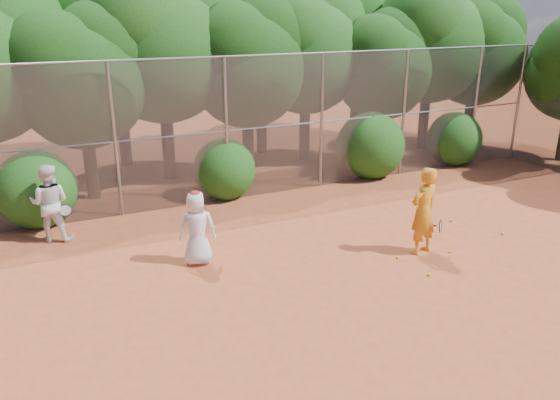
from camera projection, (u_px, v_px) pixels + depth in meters
name	position (u px, v px, depth m)	size (l,w,h in m)	color
ground	(377.00, 282.00, 11.00)	(80.00, 80.00, 0.00)	#AC4926
fence_back	(256.00, 126.00, 15.39)	(20.05, 0.09, 4.03)	gray
tree_2	(81.00, 72.00, 14.72)	(3.99, 3.47, 5.47)	black
tree_3	(162.00, 36.00, 16.31)	(4.89, 4.26, 6.70)	black
tree_4	(248.00, 57.00, 17.00)	(4.19, 3.64, 5.73)	black
tree_5	(307.00, 44.00, 18.58)	(4.51, 3.92, 6.17)	black
tree_6	(384.00, 61.00, 18.91)	(3.86, 3.36, 5.29)	black
tree_7	(432.00, 34.00, 20.15)	(4.77, 4.14, 6.53)	black
tree_8	(477.00, 46.00, 20.84)	(4.25, 3.70, 5.82)	black
tree_10	(115.00, 26.00, 17.72)	(5.15, 4.48, 7.06)	black
tree_11	(262.00, 38.00, 19.51)	(4.64, 4.03, 6.35)	black
tree_12	(359.00, 26.00, 21.70)	(5.02, 4.37, 6.88)	black
bush_0	(35.00, 186.00, 13.66)	(2.00, 2.00, 2.00)	#174C13
bush_1	(224.00, 166.00, 15.68)	(1.80, 1.80, 1.80)	#174C13
bush_2	(371.00, 142.00, 17.60)	(2.20, 2.20, 2.20)	#174C13
bush_3	(454.00, 137.00, 19.05)	(1.90, 1.90, 1.90)	#174C13
player_yellow	(423.00, 211.00, 11.99)	(0.89, 0.62, 1.99)	orange
player_teen	(197.00, 228.00, 11.55)	(0.90, 0.71, 1.65)	white
player_white	(50.00, 203.00, 12.69)	(1.09, 0.97, 1.86)	white
ball_0	(398.00, 257.00, 12.00)	(0.07, 0.07, 0.07)	yellow
ball_1	(451.00, 221.00, 14.05)	(0.07, 0.07, 0.07)	yellow
ball_2	(450.00, 251.00, 12.28)	(0.07, 0.07, 0.07)	yellow
ball_3	(503.00, 233.00, 13.27)	(0.07, 0.07, 0.07)	yellow
ball_4	(429.00, 275.00, 11.23)	(0.07, 0.07, 0.07)	yellow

